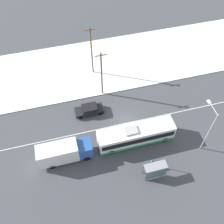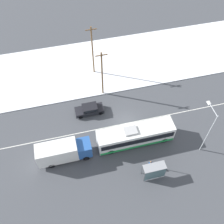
{
  "view_description": "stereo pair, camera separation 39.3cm",
  "coord_description": "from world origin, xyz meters",
  "views": [
    {
      "loc": [
        -7.98,
        -21.65,
        33.17
      ],
      "look_at": [
        -1.85,
        1.64,
        1.4
      ],
      "focal_mm": 42.0,
      "sensor_mm": 36.0,
      "label": 1
    },
    {
      "loc": [
        -7.6,
        -21.75,
        33.17
      ],
      "look_at": [
        -1.85,
        1.64,
        1.4
      ],
      "focal_mm": 42.0,
      "sensor_mm": 36.0,
      "label": 2
    }
  ],
  "objects": [
    {
      "name": "sedan_car",
      "position": [
        -5.03,
        3.46,
        0.82
      ],
      "size": [
        4.45,
        1.8,
        1.5
      ],
      "rotation": [
        0.0,
        0.0,
        3.14
      ],
      "color": "black",
      "rests_on": "ground_plane"
    },
    {
      "name": "utility_pole_roadside",
      "position": [
        -2.13,
        6.91,
        4.54
      ],
      "size": [
        1.8,
        0.24,
        8.71
      ],
      "color": "brown",
      "rests_on": "ground_plane"
    },
    {
      "name": "snow_lot",
      "position": [
        0.0,
        13.74,
        0.06
      ],
      "size": [
        80.0,
        14.33,
        0.12
      ],
      "color": "white",
      "rests_on": "ground_plane"
    },
    {
      "name": "pedestrian_at_stop",
      "position": [
        1.14,
        -7.75,
        0.99
      ],
      "size": [
        0.58,
        0.26,
        1.62
      ],
      "color": "#23232D",
      "rests_on": "ground_plane"
    },
    {
      "name": "utility_pole_snowlot",
      "position": [
        -2.56,
        12.23,
        4.92
      ],
      "size": [
        1.8,
        0.24,
        9.45
      ],
      "color": "brown",
      "rests_on": "ground_plane"
    },
    {
      "name": "lane_marking_center",
      "position": [
        0.0,
        0.0,
        0.0
      ],
      "size": [
        60.0,
        0.12,
        0.0
      ],
      "color": "silver",
      "rests_on": "ground_plane"
    },
    {
      "name": "streetlamp",
      "position": [
        9.04,
        -6.41,
        5.06
      ],
      "size": [
        0.36,
        2.6,
        8.11
      ],
      "color": "#9EA3A8",
      "rests_on": "ground_plane"
    },
    {
      "name": "box_truck",
      "position": [
        -9.96,
        -3.56,
        1.79
      ],
      "size": [
        7.35,
        2.3,
        3.27
      ],
      "color": "silver",
      "rests_on": "ground_plane"
    },
    {
      "name": "ground_plane",
      "position": [
        0.0,
        0.0,
        0.0
      ],
      "size": [
        120.0,
        120.0,
        0.0
      ],
      "primitive_type": "plane",
      "color": "#424449"
    },
    {
      "name": "bus_shelter",
      "position": [
        1.17,
        -9.17,
        1.68
      ],
      "size": [
        2.96,
        1.2,
        2.4
      ],
      "color": "gray",
      "rests_on": "ground_plane"
    },
    {
      "name": "city_bus",
      "position": [
        0.36,
        -3.32,
        1.56
      ],
      "size": [
        10.94,
        2.57,
        3.2
      ],
      "color": "white",
      "rests_on": "ground_plane"
    }
  ]
}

